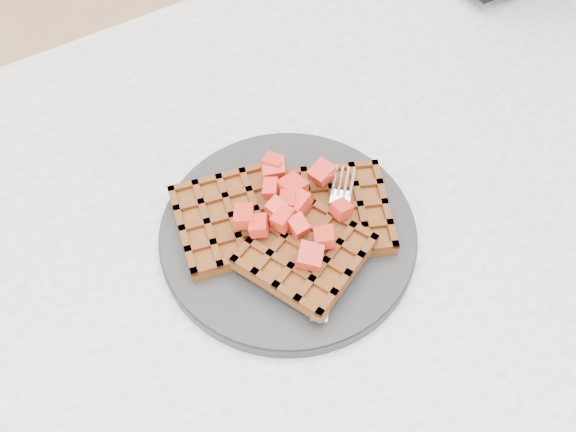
{
  "coord_description": "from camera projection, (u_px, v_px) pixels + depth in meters",
  "views": [
    {
      "loc": [
        -0.34,
        -0.31,
        1.31
      ],
      "look_at": [
        -0.16,
        -0.0,
        0.79
      ],
      "focal_mm": 40.0,
      "sensor_mm": 36.0,
      "label": 1
    }
  ],
  "objects": [
    {
      "name": "ground",
      "position": [
        351.0,
        396.0,
        1.33
      ],
      "size": [
        4.0,
        4.0,
        0.0
      ],
      "primitive_type": "plane",
      "color": "tan",
      "rests_on": "ground"
    },
    {
      "name": "table",
      "position": [
        393.0,
        230.0,
        0.81
      ],
      "size": [
        1.2,
        0.8,
        0.75
      ],
      "color": "silver",
      "rests_on": "ground"
    },
    {
      "name": "plate",
      "position": [
        288.0,
        233.0,
        0.66
      ],
      "size": [
        0.26,
        0.26,
        0.02
      ],
      "primitive_type": "cylinder",
      "color": "black",
      "rests_on": "table"
    },
    {
      "name": "waffles",
      "position": [
        290.0,
        226.0,
        0.64
      ],
      "size": [
        0.23,
        0.21,
        0.03
      ],
      "color": "brown",
      "rests_on": "plate"
    },
    {
      "name": "strawberry_pile",
      "position": [
        288.0,
        208.0,
        0.62
      ],
      "size": [
        0.15,
        0.15,
        0.02
      ],
      "primitive_type": null,
      "color": "#A21811",
      "rests_on": "waffles"
    },
    {
      "name": "fork",
      "position": [
        334.0,
        235.0,
        0.64
      ],
      "size": [
        0.14,
        0.15,
        0.02
      ],
      "primitive_type": null,
      "rotation": [
        0.0,
        0.0,
        -0.73
      ],
      "color": "silver",
      "rests_on": "plate"
    }
  ]
}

